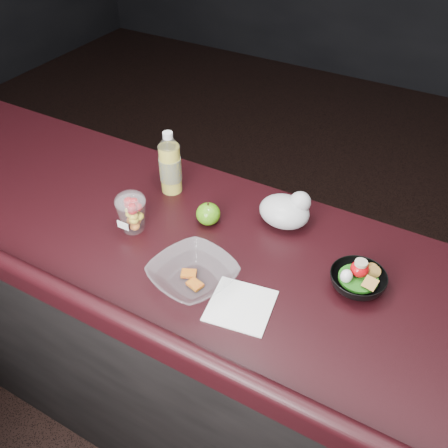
{
  "coord_description": "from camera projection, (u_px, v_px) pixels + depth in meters",
  "views": [
    {
      "loc": [
        0.52,
        -0.62,
        2.01
      ],
      "look_at": [
        -0.01,
        0.32,
        1.1
      ],
      "focal_mm": 40.0,
      "sensor_mm": 36.0,
      "label": 1
    }
  ],
  "objects": [
    {
      "name": "counter",
      "position": [
        223.0,
        355.0,
        1.77
      ],
      "size": [
        4.06,
        0.71,
        1.02
      ],
      "color": "black",
      "rests_on": "ground"
    },
    {
      "name": "lemonade_bottle",
      "position": [
        170.0,
        167.0,
        1.61
      ],
      "size": [
        0.07,
        0.07,
        0.22
      ],
      "color": "yellow",
      "rests_on": "counter"
    },
    {
      "name": "fruit_cup",
      "position": [
        132.0,
        211.0,
        1.48
      ],
      "size": [
        0.09,
        0.09,
        0.13
      ],
      "color": "white",
      "rests_on": "counter"
    },
    {
      "name": "green_apple",
      "position": [
        208.0,
        214.0,
        1.52
      ],
      "size": [
        0.07,
        0.07,
        0.08
      ],
      "color": "#3B7D0E",
      "rests_on": "counter"
    },
    {
      "name": "plastic_bag",
      "position": [
        286.0,
        210.0,
        1.5
      ],
      "size": [
        0.16,
        0.13,
        0.11
      ],
      "color": "silver",
      "rests_on": "counter"
    },
    {
      "name": "snack_bowl",
      "position": [
        357.0,
        280.0,
        1.32
      ],
      "size": [
        0.19,
        0.19,
        0.08
      ],
      "rotation": [
        0.0,
        0.0,
        0.33
      ],
      "color": "black",
      "rests_on": "counter"
    },
    {
      "name": "takeout_bowl",
      "position": [
        193.0,
        275.0,
        1.33
      ],
      "size": [
        0.27,
        0.27,
        0.05
      ],
      "rotation": [
        0.0,
        0.0,
        -0.28
      ],
      "color": "silver",
      "rests_on": "counter"
    },
    {
      "name": "paper_napkin",
      "position": [
        241.0,
        306.0,
        1.28
      ],
      "size": [
        0.18,
        0.18,
        0.0
      ],
      "primitive_type": "cube",
      "rotation": [
        0.0,
        0.0,
        0.16
      ],
      "color": "white",
      "rests_on": "counter"
    }
  ]
}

